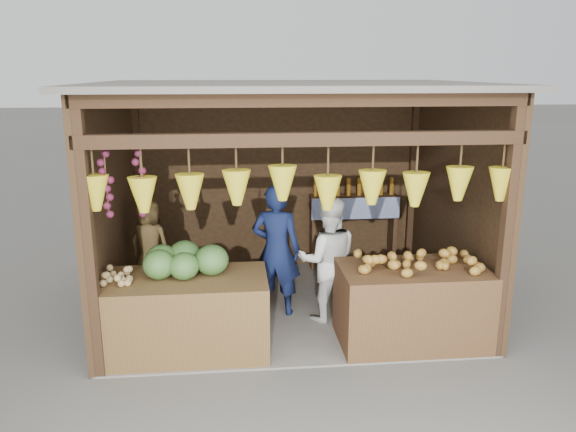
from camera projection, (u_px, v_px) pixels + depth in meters
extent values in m
plane|color=#514F49|center=(289.00, 306.00, 6.86)|extent=(80.00, 80.00, 0.00)
cube|color=slate|center=(289.00, 305.00, 6.85)|extent=(4.00, 3.00, 0.02)
cube|color=black|center=(279.00, 178.00, 7.97)|extent=(4.00, 0.06, 2.60)
cube|color=black|center=(114.00, 206.00, 6.34)|extent=(0.06, 3.00, 2.60)
cube|color=black|center=(455.00, 198.00, 6.72)|extent=(0.06, 3.00, 2.60)
cube|color=#605B54|center=(289.00, 85.00, 6.20)|extent=(4.30, 3.30, 0.06)
cube|color=black|center=(88.00, 244.00, 4.96)|extent=(0.11, 0.11, 2.60)
cube|color=black|center=(508.00, 232.00, 5.33)|extent=(0.11, 0.11, 2.60)
cube|color=black|center=(139.00, 182.00, 7.73)|extent=(0.11, 0.11, 2.60)
cube|color=black|center=(413.00, 177.00, 8.10)|extent=(0.11, 0.11, 2.60)
cube|color=black|center=(306.00, 139.00, 4.92)|extent=(4.00, 0.12, 0.12)
cube|color=black|center=(306.00, 100.00, 4.83)|extent=(4.00, 0.12, 0.12)
cube|color=#382314|center=(354.00, 197.00, 7.95)|extent=(1.25, 0.30, 0.05)
cube|color=#382314|center=(312.00, 234.00, 8.02)|extent=(0.05, 0.28, 1.05)
cube|color=#382314|center=(392.00, 231.00, 8.13)|extent=(0.05, 0.28, 1.05)
cube|color=blue|center=(356.00, 209.00, 7.82)|extent=(1.25, 0.02, 0.30)
cube|color=#523A1B|center=(186.00, 315.00, 5.63)|extent=(1.64, 0.85, 0.80)
cube|color=#472A17|center=(411.00, 306.00, 5.83)|extent=(1.50, 0.85, 0.83)
cube|color=black|center=(153.00, 297.00, 6.73)|extent=(0.31, 0.31, 0.29)
imported|color=#121C44|center=(276.00, 251.00, 6.44)|extent=(0.65, 0.52, 1.56)
imported|color=white|center=(328.00, 260.00, 6.30)|extent=(0.72, 0.57, 1.44)
imported|color=brown|center=(150.00, 244.00, 6.57)|extent=(0.60, 0.52, 1.05)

